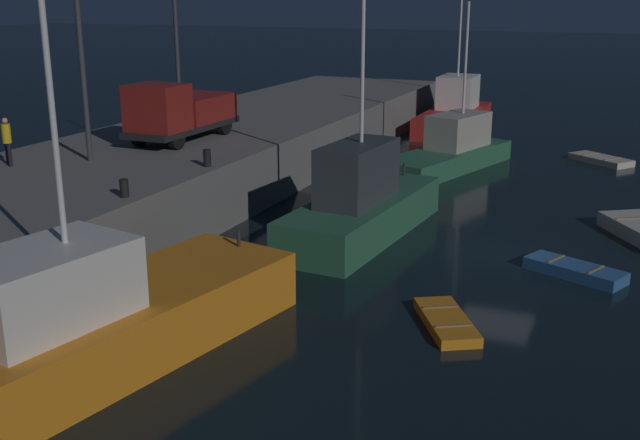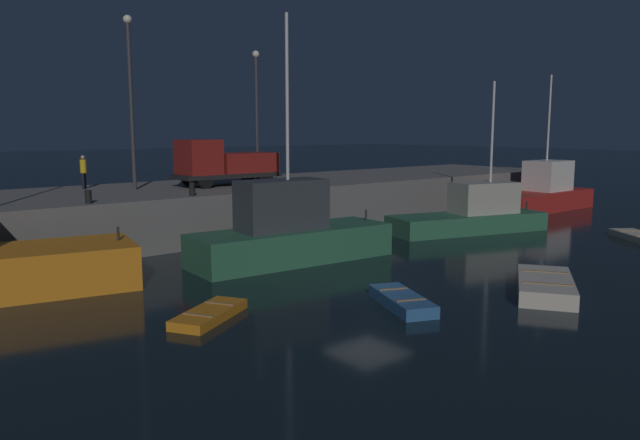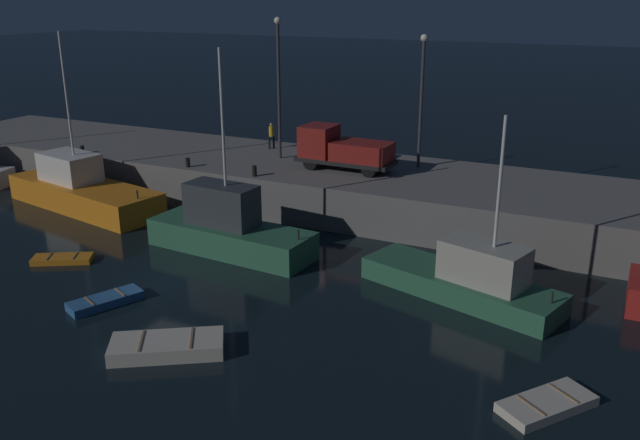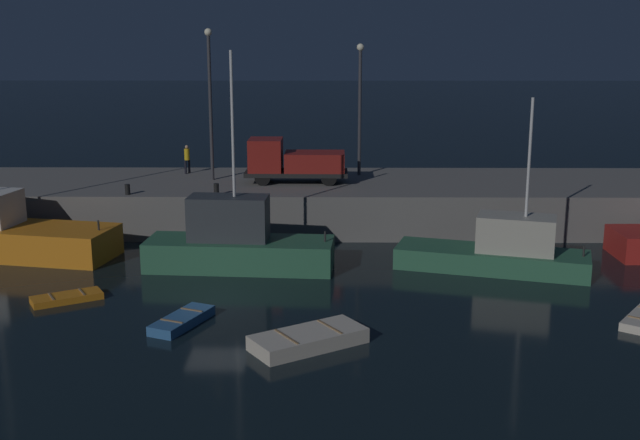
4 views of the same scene
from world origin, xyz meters
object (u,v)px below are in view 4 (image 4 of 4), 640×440
object	(u,v)px
dockworker	(187,157)
rowboat_blue_far	(182,320)
bollard_east	(128,189)
dinghy_red_small	(67,298)
bollard_west	(216,189)
fishing_boat_blue	(499,251)
fishing_boat_white	(0,233)
dinghy_orange_near	(308,339)
utility_truck	(292,161)
lamp_post_west	(210,94)
lamp_post_east	(360,99)
fishing_boat_grey	(237,244)

from	to	relation	value
dockworker	rowboat_blue_far	bearing A→B (deg)	-81.15
bollard_east	dinghy_red_small	bearing A→B (deg)	-90.95
dockworker	bollard_west	distance (m)	7.34
fishing_boat_blue	dinghy_red_small	bearing A→B (deg)	-166.44
fishing_boat_white	rowboat_blue_far	distance (m)	14.88
rowboat_blue_far	dockworker	distance (m)	20.37
dinghy_orange_near	utility_truck	distance (m)	19.23
fishing_boat_blue	utility_truck	world-z (taller)	fishing_boat_blue
rowboat_blue_far	bollard_east	world-z (taller)	bollard_east
lamp_post_west	bollard_west	distance (m)	6.69
fishing_boat_blue	rowboat_blue_far	distance (m)	15.66
dinghy_orange_near	utility_truck	world-z (taller)	utility_truck
utility_truck	bollard_west	distance (m)	5.48
dinghy_red_small	utility_truck	world-z (taller)	utility_truck
dinghy_orange_near	bollard_east	distance (m)	18.48
fishing_boat_white	bollard_west	xyz separation A→B (m)	(10.62, 3.09, 1.69)
utility_truck	rowboat_blue_far	bearing A→B (deg)	-102.01
bollard_east	dockworker	bearing A→B (deg)	72.57
lamp_post_east	utility_truck	bearing A→B (deg)	-147.12
fishing_boat_grey	dinghy_red_small	size ratio (longest dim) A/B	3.40
fishing_boat_blue	dinghy_orange_near	xyz separation A→B (m)	(-8.84, -9.51, -0.68)
fishing_boat_grey	rowboat_blue_far	size ratio (longest dim) A/B	3.13
fishing_boat_grey	dockworker	bearing A→B (deg)	109.78
lamp_post_west	utility_truck	distance (m)	6.20
bollard_west	fishing_boat_blue	bearing A→B (deg)	-21.83
dinghy_orange_near	bollard_east	size ratio (longest dim) A/B	7.83
fishing_boat_grey	utility_truck	xyz separation A→B (m)	(2.28, 9.10, 2.53)
fishing_boat_blue	bollard_east	distance (m)	19.91
fishing_boat_blue	dinghy_orange_near	bearing A→B (deg)	-132.92
fishing_boat_grey	dinghy_orange_near	world-z (taller)	fishing_boat_grey
fishing_boat_blue	dinghy_red_small	xyz separation A→B (m)	(-19.14, -4.62, -0.81)
utility_truck	bollard_west	world-z (taller)	utility_truck
fishing_boat_grey	fishing_boat_blue	bearing A→B (deg)	-1.19
dockworker	bollard_east	world-z (taller)	dockworker
fishing_boat_blue	dinghy_red_small	size ratio (longest dim) A/B	3.10
fishing_boat_white	bollard_west	size ratio (longest dim) A/B	18.63
rowboat_blue_far	fishing_boat_blue	bearing A→B (deg)	28.28
fishing_boat_grey	bollard_east	distance (m)	8.64
bollard_west	rowboat_blue_far	bearing A→B (deg)	-88.39
fishing_boat_blue	bollard_east	size ratio (longest dim) A/B	16.53
lamp_post_east	lamp_post_west	bearing A→B (deg)	-169.35
fishing_boat_blue	utility_truck	distance (m)	14.12
lamp_post_west	dockworker	bearing A→B (deg)	130.95
fishing_boat_grey	bollard_east	bearing A→B (deg)	139.75
utility_truck	bollard_east	distance (m)	9.52
fishing_boat_white	dockworker	distance (m)	12.86
lamp_post_west	lamp_post_east	size ratio (longest dim) A/B	1.11
fishing_boat_white	dinghy_red_small	size ratio (longest dim) A/B	3.90
dinghy_orange_near	fishing_boat_blue	bearing A→B (deg)	47.08
lamp_post_west	dinghy_red_small	bearing A→B (deg)	-105.54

